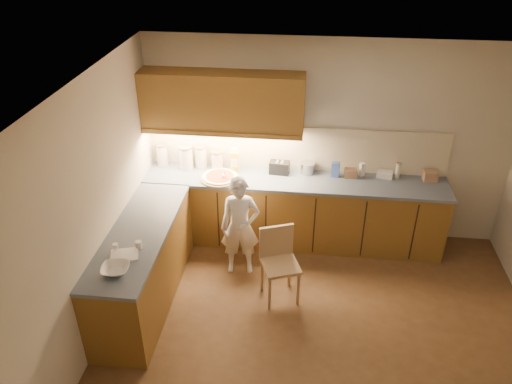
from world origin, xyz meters
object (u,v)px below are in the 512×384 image
at_px(child, 240,226).
at_px(pizza_on_board, 220,177).
at_px(wooden_chair, 279,258).
at_px(toaster, 279,168).
at_px(oil_jug, 235,161).

bearing_deg(child, pizza_on_board, 111.95).
xyz_separation_m(child, wooden_chair, (0.48, -0.38, -0.13)).
height_order(pizza_on_board, child, child).
xyz_separation_m(child, toaster, (0.39, 0.82, 0.37)).
bearing_deg(oil_jug, wooden_chair, -60.95).
bearing_deg(toaster, oil_jug, -173.59).
bearing_deg(child, toaster, 56.92).
distance_m(wooden_chair, toaster, 1.30).
height_order(child, wooden_chair, child).
height_order(pizza_on_board, toaster, pizza_on_board).
xyz_separation_m(pizza_on_board, child, (0.33, -0.59, -0.31)).
xyz_separation_m(pizza_on_board, oil_jug, (0.15, 0.22, 0.12)).
distance_m(pizza_on_board, child, 0.74).
relative_size(child, toaster, 4.84).
bearing_deg(pizza_on_board, toaster, 17.79).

